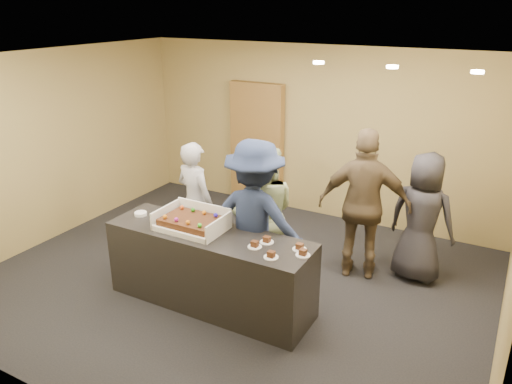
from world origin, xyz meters
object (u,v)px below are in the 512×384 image
(sheet_cake, at_px, (191,221))
(person_sage_man, at_px, (263,214))
(person_server_grey, at_px, (195,201))
(person_navy_man, at_px, (255,220))
(person_brown_extra, at_px, (364,205))
(serving_counter, at_px, (210,269))
(person_dark_suit, at_px, (422,218))
(plate_stack, at_px, (141,214))
(storage_cabinet, at_px, (257,145))
(cake_box, at_px, (193,224))

(sheet_cake, distance_m, person_sage_man, 0.96)
(person_server_grey, bearing_deg, sheet_cake, 134.70)
(person_navy_man, distance_m, person_brown_extra, 1.40)
(person_server_grey, xyz_separation_m, person_navy_man, (1.15, -0.43, 0.14))
(serving_counter, bearing_deg, person_navy_man, 53.00)
(person_navy_man, xyz_separation_m, person_dark_suit, (1.61, 1.30, -0.13))
(person_sage_man, bearing_deg, sheet_cake, 30.40)
(plate_stack, xyz_separation_m, person_server_grey, (0.17, 0.86, -0.11))
(sheet_cake, xyz_separation_m, person_brown_extra, (1.52, 1.47, -0.04))
(storage_cabinet, relative_size, sheet_cake, 3.22)
(serving_counter, relative_size, person_sage_man, 1.39)
(serving_counter, bearing_deg, sheet_cake, 179.81)
(person_server_grey, height_order, person_dark_suit, person_dark_suit)
(cake_box, bearing_deg, person_server_grey, 124.56)
(serving_counter, xyz_separation_m, person_navy_man, (0.34, 0.45, 0.50))
(serving_counter, relative_size, person_dark_suit, 1.46)
(cake_box, relative_size, sheet_cake, 1.17)
(person_server_grey, xyz_separation_m, person_sage_man, (1.05, -0.06, 0.05))
(plate_stack, distance_m, person_navy_man, 1.39)
(person_dark_suit, bearing_deg, person_navy_man, 46.32)
(person_sage_man, xyz_separation_m, person_navy_man, (0.10, -0.37, 0.09))
(sheet_cake, height_order, plate_stack, sheet_cake)
(storage_cabinet, height_order, plate_stack, storage_cabinet)
(sheet_cake, xyz_separation_m, person_sage_man, (0.47, 0.82, -0.14))
(storage_cabinet, relative_size, cake_box, 2.76)
(person_navy_man, bearing_deg, person_brown_extra, -137.90)
(plate_stack, bearing_deg, person_dark_suit, 30.63)
(person_server_grey, xyz_separation_m, person_brown_extra, (2.11, 0.59, 0.15))
(sheet_cake, bearing_deg, person_dark_suit, 38.90)
(serving_counter, distance_m, person_navy_man, 0.75)
(person_brown_extra, bearing_deg, person_server_grey, 1.93)
(sheet_cake, bearing_deg, plate_stack, 178.79)
(serving_counter, distance_m, plate_stack, 1.09)
(serving_counter, height_order, person_server_grey, person_server_grey)
(person_server_grey, height_order, person_sage_man, person_sage_man)
(person_sage_man, height_order, person_navy_man, person_navy_man)
(person_brown_extra, bearing_deg, storage_cabinet, -46.71)
(sheet_cake, height_order, person_sage_man, person_sage_man)
(serving_counter, xyz_separation_m, person_sage_man, (0.24, 0.82, 0.41))
(plate_stack, bearing_deg, person_server_grey, 78.65)
(person_sage_man, relative_size, person_brown_extra, 0.90)
(cake_box, height_order, person_brown_extra, person_brown_extra)
(cake_box, height_order, person_dark_suit, person_dark_suit)
(sheet_cake, height_order, person_brown_extra, person_brown_extra)
(serving_counter, xyz_separation_m, person_dark_suit, (1.94, 1.75, 0.37))
(cake_box, bearing_deg, person_sage_man, 59.58)
(person_navy_man, bearing_deg, person_sage_man, -80.27)
(person_dark_suit, bearing_deg, person_server_grey, 24.85)
(person_sage_man, height_order, person_brown_extra, person_brown_extra)
(storage_cabinet, distance_m, plate_stack, 2.97)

